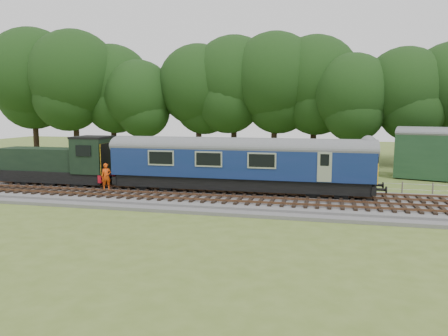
# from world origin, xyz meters

# --- Properties ---
(ground) EXTENTS (120.00, 120.00, 0.00)m
(ground) POSITION_xyz_m (0.00, 0.00, 0.00)
(ground) COLOR #4F6425
(ground) RESTS_ON ground
(ballast) EXTENTS (70.00, 7.00, 0.35)m
(ballast) POSITION_xyz_m (0.00, 0.00, 0.17)
(ballast) COLOR #4C4C4F
(ballast) RESTS_ON ground
(track_north) EXTENTS (67.20, 2.40, 0.21)m
(track_north) POSITION_xyz_m (0.00, 1.40, 0.42)
(track_north) COLOR black
(track_north) RESTS_ON ballast
(track_south) EXTENTS (67.20, 2.40, 0.21)m
(track_south) POSITION_xyz_m (0.00, -1.60, 0.42)
(track_south) COLOR black
(track_south) RESTS_ON ballast
(fence) EXTENTS (64.00, 0.12, 1.00)m
(fence) POSITION_xyz_m (0.00, 4.50, 0.00)
(fence) COLOR #6B6054
(fence) RESTS_ON ground
(tree_line) EXTENTS (70.00, 8.00, 18.00)m
(tree_line) POSITION_xyz_m (0.00, 22.00, 0.00)
(tree_line) COLOR black
(tree_line) RESTS_ON ground
(dmu_railcar) EXTENTS (18.05, 2.86, 3.88)m
(dmu_railcar) POSITION_xyz_m (0.82, 1.40, 2.61)
(dmu_railcar) COLOR black
(dmu_railcar) RESTS_ON ground
(shunter_loco) EXTENTS (8.92, 2.60, 3.38)m
(shunter_loco) POSITION_xyz_m (-13.11, 1.40, 1.97)
(shunter_loco) COLOR black
(shunter_loco) RESTS_ON ground
(worker) EXTENTS (0.83, 0.73, 1.90)m
(worker) POSITION_xyz_m (-8.64, 0.08, 1.30)
(worker) COLOR #DE450B
(worker) RESTS_ON ballast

